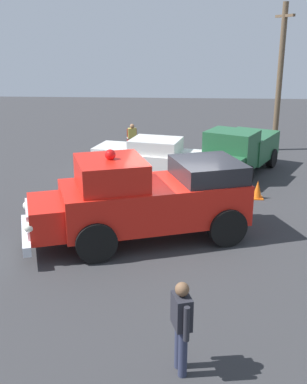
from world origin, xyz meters
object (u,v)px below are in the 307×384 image
object	(u,v)px
parked_pickup	(239,150)
utility_pole	(280,76)
classic_hot_rod	(148,156)
lawn_chair_near_truck	(132,138)
lawn_chair_by_car	(173,181)
spectator_standing	(181,322)
traffic_cone	(257,190)
spectator_seated	(132,136)
vintage_fire_truck	(145,198)

from	to	relation	value
parked_pickup	utility_pole	bearing A→B (deg)	-117.21
classic_hot_rod	lawn_chair_near_truck	size ratio (longest dim) A/B	4.57
utility_pole	lawn_chair_by_car	bearing A→B (deg)	57.09
classic_hot_rod	spectator_standing	xyz separation A→B (m)	(-1.43, 11.68, 0.22)
traffic_cone	classic_hot_rod	bearing A→B (deg)	-34.64
classic_hot_rod	spectator_seated	world-z (taller)	classic_hot_rod
vintage_fire_truck	utility_pole	world-z (taller)	utility_pole
lawn_chair_near_truck	utility_pole	distance (m)	7.53
utility_pole	traffic_cone	world-z (taller)	utility_pole
classic_hot_rod	parked_pickup	world-z (taller)	parked_pickup
classic_hot_rod	utility_pole	distance (m)	7.92
vintage_fire_truck	utility_pole	size ratio (longest dim) A/B	0.94
vintage_fire_truck	spectator_standing	size ratio (longest dim) A/B	3.78
spectator_seated	traffic_cone	distance (m)	8.39
lawn_chair_by_car	vintage_fire_truck	bearing A→B (deg)	79.16
lawn_chair_by_car	utility_pole	world-z (taller)	utility_pole
vintage_fire_truck	spectator_seated	distance (m)	10.41
spectator_seated	spectator_standing	size ratio (longest dim) A/B	0.77
vintage_fire_truck	traffic_cone	xyz separation A→B (m)	(-3.58, -3.58, -0.89)
lawn_chair_by_car	spectator_standing	distance (m)	8.90
vintage_fire_truck	spectator_seated	bearing A→B (deg)	-81.99
parked_pickup	traffic_cone	xyz separation A→B (m)	(-0.33, 3.04, -0.68)
vintage_fire_truck	classic_hot_rod	xyz separation A→B (m)	(0.41, -6.34, -0.45)
lawn_chair_by_car	spectator_seated	bearing A→B (deg)	-72.51
parked_pickup	lawn_chair_by_car	size ratio (longest dim) A/B	5.00
lawn_chair_by_car	spectator_standing	bearing A→B (deg)	92.19
classic_hot_rod	traffic_cone	world-z (taller)	classic_hot_rod
spectator_standing	traffic_cone	distance (m)	9.31
spectator_seated	classic_hot_rod	bearing A→B (deg)	104.66
lawn_chair_by_car	utility_pole	bearing A→B (deg)	-122.91
classic_hot_rod	lawn_chair_by_car	size ratio (longest dim) A/B	4.57
classic_hot_rod	traffic_cone	xyz separation A→B (m)	(-3.99, 2.76, -0.44)
parked_pickup	spectator_seated	distance (m)	5.96
lawn_chair_near_truck	parked_pickup	bearing A→B (deg)	141.17
parked_pickup	spectator_standing	world-z (taller)	parked_pickup
spectator_seated	spectator_standing	world-z (taller)	spectator_standing
vintage_fire_truck	traffic_cone	size ratio (longest dim) A/B	9.97
parked_pickup	lawn_chair_near_truck	bearing A→B (deg)	-38.83
spectator_standing	lawn_chair_near_truck	bearing A→B (deg)	-80.99
vintage_fire_truck	lawn_chair_near_truck	distance (m)	10.55
utility_pole	vintage_fire_truck	bearing A→B (deg)	63.48
lawn_chair_by_car	spectator_standing	size ratio (longest dim) A/B	0.61
vintage_fire_truck	lawn_chair_by_car	xyz separation A→B (m)	(-0.68, -3.54, -0.61)
spectator_standing	traffic_cone	xyz separation A→B (m)	(-2.56, -8.93, -0.66)
spectator_standing	utility_pole	size ratio (longest dim) A/B	0.25
parked_pickup	utility_pole	distance (m)	5.43
classic_hot_rod	lawn_chair_by_car	distance (m)	3.01
lawn_chair_by_car	spectator_standing	world-z (taller)	spectator_standing
lawn_chair_near_truck	lawn_chair_by_car	world-z (taller)	same
vintage_fire_truck	spectator_standing	distance (m)	5.44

